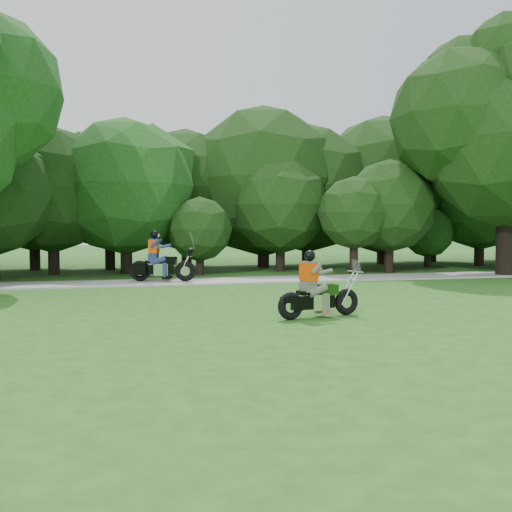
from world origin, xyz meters
name	(u,v)px	position (x,y,z in m)	size (l,w,h in m)	color
ground	(331,314)	(0.00, 0.00, 0.00)	(100.00, 100.00, 0.00)	#295518
walkway	(249,280)	(0.00, 8.00, 0.03)	(60.00, 2.20, 0.06)	#999994
tree_line	(224,190)	(0.41, 14.56, 3.72)	(40.50, 12.24, 7.82)	black
big_tree_east	(502,126)	(10.46, 7.87, 6.03)	(9.07, 6.89, 10.46)	black
chopper_motorcycle	(315,293)	(-0.56, -0.49, 0.55)	(2.06, 0.82, 1.49)	black
touring_motorcycle	(158,263)	(-3.25, 8.11, 0.71)	(2.31, 1.18, 1.79)	black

